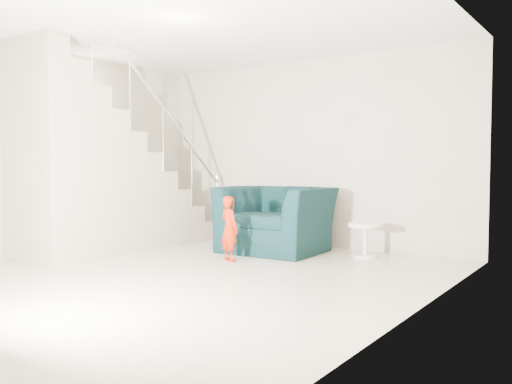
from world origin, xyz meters
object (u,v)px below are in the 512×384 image
at_px(armchair, 276,219).
at_px(side_table, 365,234).
at_px(toddler, 229,228).
at_px(staircase, 97,182).

xyz_separation_m(armchair, side_table, (1.20, 0.24, -0.15)).
xyz_separation_m(armchair, toddler, (-0.07, -0.94, -0.04)).
height_order(armchair, side_table, armchair).
relative_size(armchair, side_table, 3.09).
bearing_deg(side_table, armchair, -168.53).
bearing_deg(armchair, side_table, 9.61).
height_order(toddler, staircase, staircase).
xyz_separation_m(toddler, side_table, (1.27, 1.19, -0.11)).
relative_size(armchair, staircase, 0.37).
bearing_deg(staircase, toddler, 14.70).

